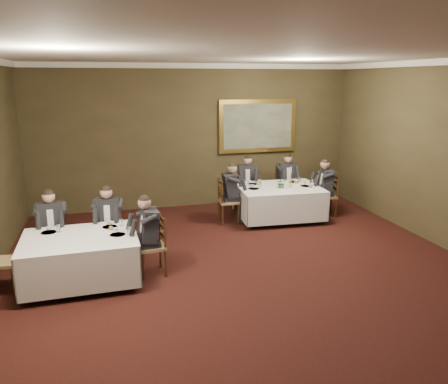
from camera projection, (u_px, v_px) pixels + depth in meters
name	position (u px, v px, depth m)	size (l,w,h in m)	color
ground	(261.00, 294.00, 6.55)	(10.00, 10.00, 0.00)	black
ceiling	(266.00, 50.00, 5.67)	(8.00, 10.00, 0.10)	silver
back_wall	(195.00, 137.00, 10.80)	(8.00, 0.10, 3.50)	#38311C
crown_molding	(266.00, 55.00, 5.69)	(8.00, 10.00, 0.12)	white
table_main	(279.00, 200.00, 9.98)	(1.94, 1.52, 0.67)	black
table_second	(81.00, 256.00, 6.83)	(1.80, 1.39, 0.67)	black
chair_main_backleft	(247.00, 197.00, 10.84)	(0.52, 0.50, 1.00)	olive
diner_main_backleft	(247.00, 189.00, 10.77)	(0.49, 0.55, 1.35)	black
chair_main_backright	(285.00, 195.00, 11.04)	(0.46, 0.44, 1.00)	olive
diner_main_backright	(286.00, 187.00, 10.97)	(0.43, 0.49, 1.35)	black
chair_main_endleft	(228.00, 210.00, 9.79)	(0.43, 0.45, 1.00)	olive
diner_main_endleft	(229.00, 200.00, 9.74)	(0.49, 0.43, 1.35)	black
chair_main_endright	(327.00, 204.00, 10.26)	(0.50, 0.51, 1.00)	olive
diner_main_endright	(327.00, 195.00, 10.20)	(0.55, 0.49, 1.35)	black
chair_sec_backleft	(54.00, 248.00, 7.59)	(0.46, 0.45, 1.00)	olive
diner_sec_backleft	(53.00, 236.00, 7.52)	(0.44, 0.50, 1.35)	black
chair_sec_backright	(110.00, 243.00, 7.85)	(0.49, 0.47, 1.00)	olive
diner_sec_backright	(109.00, 231.00, 7.78)	(0.46, 0.53, 1.35)	black
chair_sec_endright	(153.00, 258.00, 7.18)	(0.46, 0.48, 1.00)	olive
diner_sec_endright	(151.00, 245.00, 7.12)	(0.52, 0.45, 1.35)	black
chair_sec_endleft	(4.00, 274.00, 6.57)	(0.48, 0.50, 1.00)	olive
centerpiece	(282.00, 183.00, 9.75)	(0.23, 0.20, 0.25)	#2D5926
candlestick	(291.00, 179.00, 9.85)	(0.07, 0.07, 0.48)	#BA9138
place_setting_table_main	(255.00, 182.00, 10.21)	(0.33, 0.31, 0.14)	white
place_setting_table_second	(52.00, 230.00, 7.00)	(0.33, 0.31, 0.14)	white
painting	(258.00, 126.00, 11.08)	(2.03, 0.09, 1.33)	gold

